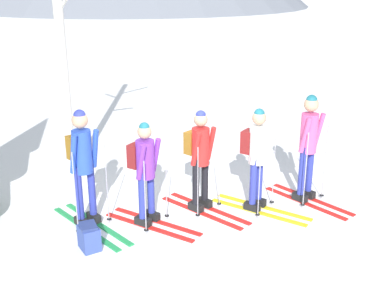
% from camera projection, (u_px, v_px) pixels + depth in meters
% --- Properties ---
extents(ground_plane, '(400.00, 400.00, 0.00)m').
position_uv_depth(ground_plane, '(187.00, 213.00, 7.89)').
color(ground_plane, white).
extents(skier_in_blue, '(0.90, 1.78, 1.83)m').
position_uv_depth(skier_in_blue, '(83.00, 161.00, 7.19)').
color(skier_in_blue, green).
rests_on(skier_in_blue, ground).
extents(skier_in_purple, '(1.19, 1.51, 1.63)m').
position_uv_depth(skier_in_purple, '(145.00, 169.00, 7.27)').
color(skier_in_purple, red).
rests_on(skier_in_purple, ground).
extents(skier_in_red, '(0.99, 1.64, 1.68)m').
position_uv_depth(skier_in_red, '(200.00, 155.00, 7.71)').
color(skier_in_red, red).
rests_on(skier_in_red, ground).
extents(skier_in_white, '(1.19, 1.57, 1.71)m').
position_uv_depth(skier_in_white, '(257.00, 154.00, 7.72)').
color(skier_in_white, yellow).
rests_on(skier_in_white, ground).
extents(skier_in_pink, '(0.81, 1.63, 1.84)m').
position_uv_depth(skier_in_pink, '(309.00, 143.00, 8.00)').
color(skier_in_pink, red).
rests_on(skier_in_pink, ground).
extents(birch_tree_tall, '(1.34, 1.07, 5.42)m').
position_uv_depth(birch_tree_tall, '(60.00, 27.00, 8.45)').
color(birch_tree_tall, silver).
rests_on(birch_tree_tall, ground).
extents(backpack_on_snow_front, '(0.28, 0.35, 0.38)m').
position_uv_depth(backpack_on_snow_front, '(89.00, 237.00, 6.79)').
color(backpack_on_snow_front, '#384C99').
rests_on(backpack_on_snow_front, ground).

